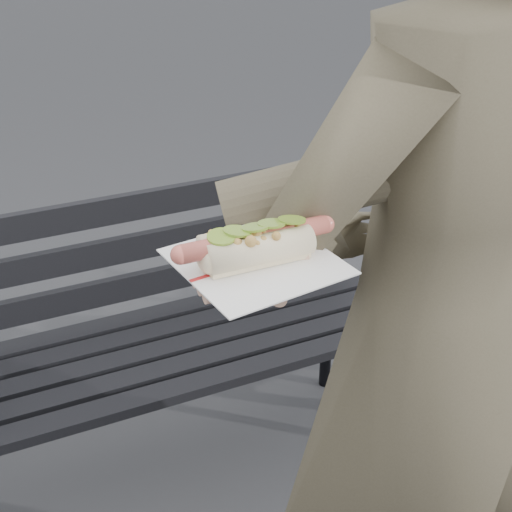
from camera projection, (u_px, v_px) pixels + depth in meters
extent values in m
cylinder|color=black|center=(380.00, 391.00, 2.24)|extent=(0.04, 0.04, 0.45)
cylinder|color=black|center=(327.00, 334.00, 2.51)|extent=(0.04, 0.04, 0.45)
cube|color=black|center=(174.00, 392.00, 1.88)|extent=(1.50, 0.07, 0.03)
cube|color=black|center=(163.00, 372.00, 1.95)|extent=(1.50, 0.07, 0.03)
cube|color=black|center=(154.00, 354.00, 2.02)|extent=(1.50, 0.07, 0.03)
cube|color=black|center=(145.00, 336.00, 2.09)|extent=(1.50, 0.07, 0.03)
cube|color=black|center=(136.00, 320.00, 2.16)|extent=(1.50, 0.07, 0.03)
cube|color=black|center=(331.00, 218.00, 2.31)|extent=(0.04, 0.03, 0.42)
cube|color=black|center=(131.00, 286.00, 2.13)|extent=(1.50, 0.02, 0.08)
cube|color=black|center=(127.00, 248.00, 2.07)|extent=(1.50, 0.02, 0.08)
cube|color=black|center=(123.00, 208.00, 2.01)|extent=(1.50, 0.02, 0.08)
imported|color=#4C4532|center=(432.00, 336.00, 1.25)|extent=(0.76, 0.56, 1.92)
cylinder|color=#4C4532|center=(389.00, 169.00, 1.04)|extent=(0.51, 0.23, 0.19)
cylinder|color=#D8A384|center=(281.00, 260.00, 0.94)|extent=(0.09, 0.08, 0.07)
ellipsoid|color=#D8A384|center=(256.00, 273.00, 0.92)|extent=(0.10, 0.12, 0.03)
cylinder|color=#D8A384|center=(225.00, 292.00, 0.87)|extent=(0.06, 0.02, 0.02)
cylinder|color=#D8A384|center=(219.00, 284.00, 0.89)|extent=(0.06, 0.02, 0.02)
cylinder|color=#D8A384|center=(213.00, 277.00, 0.91)|extent=(0.06, 0.02, 0.02)
cylinder|color=#D8A384|center=(208.00, 270.00, 0.92)|extent=(0.06, 0.02, 0.02)
cylinder|color=#D8A384|center=(282.00, 291.00, 0.88)|extent=(0.04, 0.05, 0.02)
cube|color=white|center=(256.00, 261.00, 0.91)|extent=(0.21, 0.21, 0.00)
cube|color=#B21E1E|center=(256.00, 260.00, 0.91)|extent=(0.19, 0.03, 0.00)
cylinder|color=#D05F50|center=(256.00, 239.00, 0.89)|extent=(0.20, 0.02, 0.02)
sphere|color=#D05F50|center=(180.00, 255.00, 0.86)|extent=(0.02, 0.02, 0.02)
sphere|color=#D05F50|center=(326.00, 224.00, 0.93)|extent=(0.03, 0.02, 0.02)
sphere|color=#9E6B2D|center=(257.00, 235.00, 0.88)|extent=(0.01, 0.01, 0.01)
sphere|color=#9E6B2D|center=(251.00, 236.00, 0.88)|extent=(0.01, 0.01, 0.01)
sphere|color=#9E6B2D|center=(219.00, 232.00, 0.88)|extent=(0.01, 0.01, 0.01)
sphere|color=#9E6B2D|center=(293.00, 229.00, 0.91)|extent=(0.01, 0.01, 0.01)
sphere|color=#9E6B2D|center=(232.00, 230.00, 0.90)|extent=(0.01, 0.01, 0.01)
sphere|color=#9E6B2D|center=(245.00, 248.00, 0.87)|extent=(0.01, 0.01, 0.01)
sphere|color=#9E6B2D|center=(287.00, 231.00, 0.90)|extent=(0.01, 0.01, 0.01)
sphere|color=#9E6B2D|center=(258.00, 231.00, 0.90)|extent=(0.01, 0.01, 0.01)
sphere|color=#9E6B2D|center=(212.00, 239.00, 0.88)|extent=(0.01, 0.01, 0.01)
sphere|color=#9E6B2D|center=(245.00, 243.00, 0.88)|extent=(0.01, 0.01, 0.01)
sphere|color=#9E6B2D|center=(221.00, 244.00, 0.86)|extent=(0.01, 0.01, 0.01)
sphere|color=#9E6B2D|center=(263.00, 231.00, 0.89)|extent=(0.01, 0.01, 0.01)
sphere|color=#9E6B2D|center=(257.00, 244.00, 0.87)|extent=(0.01, 0.01, 0.01)
sphere|color=#9E6B2D|center=(276.00, 236.00, 0.88)|extent=(0.01, 0.01, 0.01)
sphere|color=#9E6B2D|center=(298.00, 227.00, 0.90)|extent=(0.01, 0.01, 0.01)
sphere|color=#9E6B2D|center=(263.00, 241.00, 0.88)|extent=(0.01, 0.01, 0.01)
sphere|color=#9E6B2D|center=(211.00, 232.00, 0.88)|extent=(0.01, 0.01, 0.01)
sphere|color=#9E6B2D|center=(253.00, 231.00, 0.89)|extent=(0.01, 0.01, 0.01)
sphere|color=#9E6B2D|center=(220.00, 243.00, 0.88)|extent=(0.01, 0.01, 0.01)
sphere|color=#9E6B2D|center=(269.00, 237.00, 0.88)|extent=(0.01, 0.01, 0.01)
sphere|color=#9E6B2D|center=(213.00, 241.00, 0.88)|extent=(0.01, 0.01, 0.01)
sphere|color=#9E6B2D|center=(284.00, 226.00, 0.90)|extent=(0.01, 0.01, 0.01)
sphere|color=#9E6B2D|center=(251.00, 241.00, 0.86)|extent=(0.01, 0.01, 0.01)
sphere|color=#9E6B2D|center=(207.00, 236.00, 0.89)|extent=(0.01, 0.01, 0.01)
sphere|color=#9E6B2D|center=(290.00, 232.00, 0.90)|extent=(0.01, 0.01, 0.01)
sphere|color=#9E6B2D|center=(237.00, 243.00, 0.87)|extent=(0.01, 0.01, 0.01)
cylinder|color=olive|center=(221.00, 237.00, 0.87)|extent=(0.04, 0.04, 0.01)
cylinder|color=olive|center=(237.00, 231.00, 0.88)|extent=(0.04, 0.04, 0.01)
cylinder|color=olive|center=(255.00, 227.00, 0.89)|extent=(0.04, 0.04, 0.01)
cylinder|color=olive|center=(272.00, 223.00, 0.89)|extent=(0.04, 0.04, 0.01)
cylinder|color=olive|center=(292.00, 220.00, 0.90)|extent=(0.04, 0.04, 0.01)
cube|color=brown|center=(417.00, 370.00, 2.68)|extent=(0.07, 0.06, 0.00)
cube|color=brown|center=(288.00, 271.00, 3.32)|extent=(0.08, 0.08, 0.00)
cube|color=brown|center=(209.00, 284.00, 3.22)|extent=(0.09, 0.10, 0.00)
cube|color=brown|center=(339.00, 507.00, 2.12)|extent=(0.05, 0.05, 0.00)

